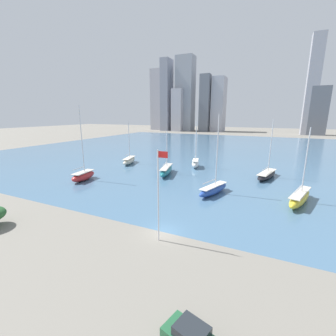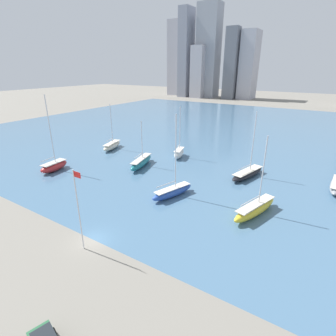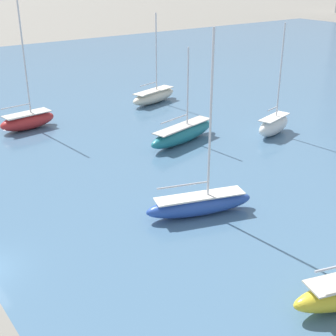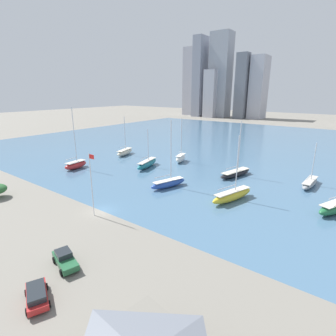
% 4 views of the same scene
% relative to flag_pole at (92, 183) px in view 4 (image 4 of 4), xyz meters
% --- Properties ---
extents(ground_plane, '(500.00, 500.00, 0.00)m').
position_rel_flag_pole_xyz_m(ground_plane, '(-0.36, 1.87, -5.85)').
color(ground_plane, gray).
extents(harbor_water, '(180.00, 140.00, 0.00)m').
position_rel_flag_pole_xyz_m(harbor_water, '(-0.36, 71.87, -5.85)').
color(harbor_water, '#476B89').
rests_on(harbor_water, ground_plane).
extents(flag_pole, '(1.24, 0.14, 10.74)m').
position_rel_flag_pole_xyz_m(flag_pole, '(0.00, 0.00, 0.00)').
color(flag_pole, silver).
rests_on(flag_pole, ground_plane).
extents(distant_city_skyline, '(140.99, 24.64, 67.17)m').
position_rel_flag_pole_xyz_m(distant_city_skyline, '(-46.01, 172.46, 21.05)').
color(distant_city_skyline, '#9E9EA8').
rests_on(distant_city_skyline, ground_plane).
extents(sailboat_blue, '(4.51, 8.98, 14.46)m').
position_rel_flag_pole_xyz_m(sailboat_blue, '(1.97, 18.23, -4.88)').
color(sailboat_blue, '#284CA8').
rests_on(sailboat_blue, harbor_water).
extents(sailboat_red, '(3.32, 7.14, 16.30)m').
position_rel_flag_pole_xyz_m(sailboat_red, '(-26.56, 14.85, -4.74)').
color(sailboat_red, '#B72828').
rests_on(sailboat_red, harbor_water).
extents(sailboat_black, '(5.05, 11.02, 13.43)m').
position_rel_flag_pole_xyz_m(sailboat_black, '(10.60, 34.14, -5.03)').
color(sailboat_black, black).
rests_on(sailboat_black, harbor_water).
extents(sailboat_white, '(3.35, 6.33, 12.60)m').
position_rel_flag_pole_xyz_m(sailboat_white, '(-7.76, 37.37, -4.65)').
color(sailboat_white, white).
rests_on(sailboat_white, harbor_water).
extents(sailboat_cream, '(4.46, 8.82, 12.38)m').
position_rel_flag_pole_xyz_m(sailboat_cream, '(-27.27, 33.74, -4.84)').
color(sailboat_cream, beige).
rests_on(sailboat_cream, harbor_water).
extents(sailboat_green, '(5.85, 9.61, 12.17)m').
position_rel_flag_pole_xyz_m(sailboat_green, '(32.40, 25.49, -4.79)').
color(sailboat_green, '#236B3D').
rests_on(sailboat_green, harbor_water).
extents(sailboat_yellow, '(4.94, 10.65, 12.45)m').
position_rel_flag_pole_xyz_m(sailboat_yellow, '(15.98, 19.72, -4.79)').
color(sailboat_yellow, yellow).
rests_on(sailboat_yellow, harbor_water).
extents(sailboat_teal, '(4.43, 10.46, 10.40)m').
position_rel_flag_pole_xyz_m(sailboat_teal, '(-11.91, 27.20, -4.80)').
color(sailboat_teal, '#1E757F').
rests_on(sailboat_teal, harbor_water).
extents(sailboat_gray, '(2.59, 9.82, 9.55)m').
position_rel_flag_pole_xyz_m(sailboat_gray, '(26.42, 37.42, -5.07)').
color(sailboat_gray, gray).
rests_on(sailboat_gray, harbor_water).
extents(parked_wagon_red, '(4.74, 3.50, 1.57)m').
position_rel_flag_pole_xyz_m(parked_wagon_red, '(10.77, -15.41, -5.00)').
color(parked_wagon_red, '#B22323').
rests_on(parked_wagon_red, ground_plane).
extents(parked_pickup_green, '(5.01, 3.04, 1.76)m').
position_rel_flag_pole_xyz_m(parked_pickup_green, '(7.93, -10.50, -4.97)').
color(parked_pickup_green, '#235B38').
rests_on(parked_pickup_green, ground_plane).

